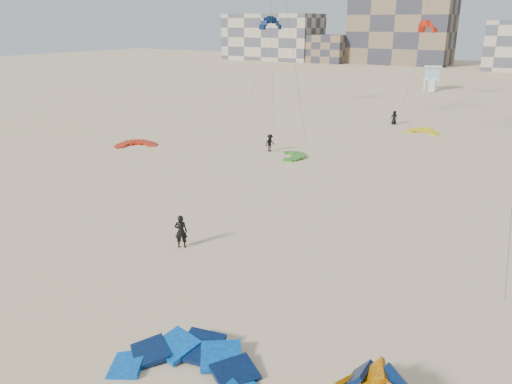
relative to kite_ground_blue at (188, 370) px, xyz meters
The scene contains 14 objects.
ground 5.45m from the kite_ground_blue, 135.24° to the left, with size 320.00×320.00×0.00m, color beige.
kite_ground_blue is the anchor object (origin of this frame).
kite_ground_red 35.27m from the kite_ground_blue, 137.65° to the left, with size 3.72×3.93×0.61m, color red, non-canonical shape.
kite_ground_green 30.03m from the kite_ground_blue, 110.83° to the left, with size 3.12×3.31×0.47m, color #439428, non-canonical shape.
kite_ground_yellow 45.09m from the kite_ground_blue, 94.17° to the left, with size 3.39×3.52×0.75m, color yellow, non-canonical shape.
kitesurfer_main 10.38m from the kite_ground_blue, 131.11° to the left, with size 0.68×0.45×1.88m, color black.
kitesurfer_c 31.78m from the kite_ground_blue, 115.08° to the left, with size 1.07×0.61×1.65m, color black.
kitesurfer_e 48.59m from the kite_ground_blue, 98.83° to the left, with size 0.81×0.52×1.65m, color black.
kite_fly_navy 57.29m from the kite_ground_blue, 117.35° to the left, with size 4.19×6.65×11.45m.
kite_fly_red 70.59m from the kite_ground_blue, 98.11° to the left, with size 6.31×11.57×11.37m.
lifeguard_tower_far 84.15m from the kite_ground_blue, 97.94° to the left, with size 3.64×6.11×4.19m.
condo_west_a 153.03m from the kite_ground_blue, 118.90° to the left, with size 30.00×15.00×14.00m, color #BCAC8A.
condo_west_b 142.22m from the kite_ground_blue, 103.81° to the left, with size 28.00×14.00×18.00m, color #7A6049.
condo_fill_left 142.48m from the kite_ground_blue, 112.23° to the left, with size 12.00×10.00×8.00m, color #7A6049.
Camera 1 is at (13.68, -15.05, 11.74)m, focal length 35.00 mm.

